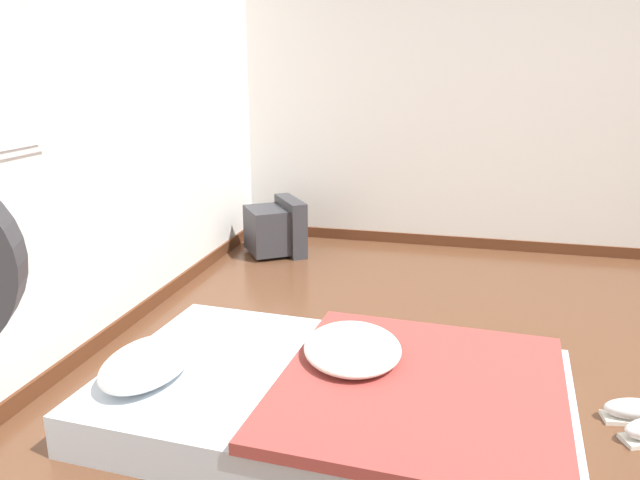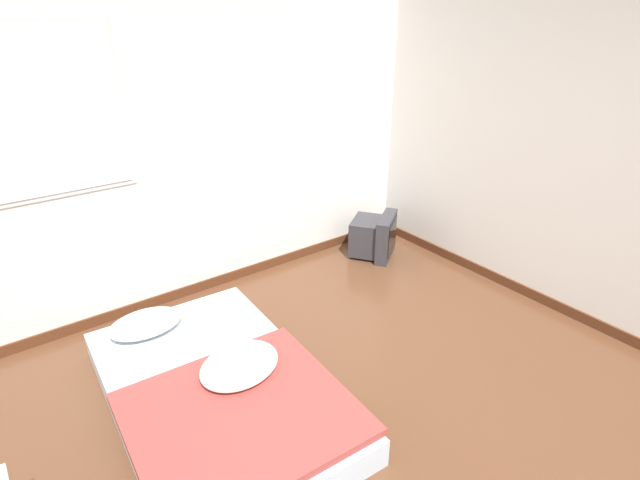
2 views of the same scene
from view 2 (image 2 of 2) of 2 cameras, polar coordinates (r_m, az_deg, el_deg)
wall_back at (r=4.18m, az=-17.42°, el=9.35°), size 7.29×0.08×2.60m
mattress_bed at (r=3.41m, az=-11.68°, el=-16.41°), size 1.33×2.05×0.34m
crt_tv at (r=5.15m, az=6.24°, el=0.46°), size 0.59×0.59×0.44m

